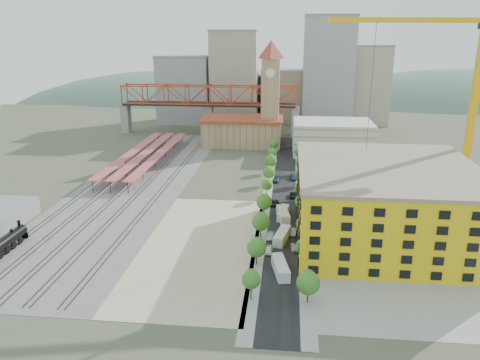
# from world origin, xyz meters

# --- Properties ---
(ground) EXTENTS (400.00, 400.00, 0.00)m
(ground) POSITION_xyz_m (0.00, 0.00, 0.00)
(ground) COLOR #474C38
(ground) RESTS_ON ground
(ballast_strip) EXTENTS (36.00, 165.00, 0.06)m
(ballast_strip) POSITION_xyz_m (-36.00, 17.50, 0.03)
(ballast_strip) COLOR #605E59
(ballast_strip) RESTS_ON ground
(dirt_lot) EXTENTS (28.00, 67.00, 0.06)m
(dirt_lot) POSITION_xyz_m (-4.00, -31.50, 0.03)
(dirt_lot) COLOR tan
(dirt_lot) RESTS_ON ground
(street_asphalt) EXTENTS (12.00, 170.00, 0.06)m
(street_asphalt) POSITION_xyz_m (16.00, 15.00, 0.03)
(street_asphalt) COLOR black
(street_asphalt) RESTS_ON ground
(sidewalk_west) EXTENTS (3.00, 170.00, 0.04)m
(sidewalk_west) POSITION_xyz_m (10.50, 15.00, 0.02)
(sidewalk_west) COLOR gray
(sidewalk_west) RESTS_ON ground
(sidewalk_east) EXTENTS (3.00, 170.00, 0.04)m
(sidewalk_east) POSITION_xyz_m (21.50, 15.00, 0.02)
(sidewalk_east) COLOR gray
(sidewalk_east) RESTS_ON ground
(construction_pad) EXTENTS (50.00, 90.00, 0.06)m
(construction_pad) POSITION_xyz_m (45.00, -20.00, 0.03)
(construction_pad) COLOR gray
(construction_pad) RESTS_ON ground
(rail_tracks) EXTENTS (26.56, 160.00, 0.18)m
(rail_tracks) POSITION_xyz_m (-37.80, 17.50, 0.15)
(rail_tracks) COLOR #382B23
(rail_tracks) RESTS_ON ground
(platform_canopies) EXTENTS (16.00, 80.00, 4.12)m
(platform_canopies) POSITION_xyz_m (-41.00, 45.00, 3.99)
(platform_canopies) COLOR #C5514C
(platform_canopies) RESTS_ON ground
(station_hall) EXTENTS (38.00, 24.00, 13.10)m
(station_hall) POSITION_xyz_m (-5.00, 82.00, 6.67)
(station_hall) COLOR tan
(station_hall) RESTS_ON ground
(clock_tower) EXTENTS (12.00, 12.00, 52.00)m
(clock_tower) POSITION_xyz_m (8.00, 79.99, 28.70)
(clock_tower) COLOR tan
(clock_tower) RESTS_ON ground
(parking_garage) EXTENTS (34.00, 26.00, 14.00)m
(parking_garage) POSITION_xyz_m (36.00, 70.00, 7.00)
(parking_garage) COLOR silver
(parking_garage) RESTS_ON ground
(truss_bridge) EXTENTS (94.00, 9.60, 25.60)m
(truss_bridge) POSITION_xyz_m (-25.00, 105.00, 18.86)
(truss_bridge) COLOR gray
(truss_bridge) RESTS_ON ground
(construction_building) EXTENTS (44.60, 50.60, 18.80)m
(construction_building) POSITION_xyz_m (42.00, -20.00, 9.41)
(construction_building) COLOR yellow
(construction_building) RESTS_ON ground
(street_trees) EXTENTS (15.40, 124.40, 8.00)m
(street_trees) POSITION_xyz_m (16.00, 5.00, 0.00)
(street_trees) COLOR #3B6F21
(street_trees) RESTS_ON ground
(skyline) EXTENTS (133.00, 46.00, 60.00)m
(skyline) POSITION_xyz_m (7.47, 142.31, 22.81)
(skyline) COLOR #9EA0A3
(skyline) RESTS_ON ground
(distant_hills) EXTENTS (647.00, 264.00, 227.00)m
(distant_hills) POSITION_xyz_m (45.28, 260.00, -79.54)
(distant_hills) COLOR #4C6B59
(distant_hills) RESTS_ON ground
(tower_crane) EXTENTS (58.04, 14.36, 62.90)m
(tower_crane) POSITION_xyz_m (64.82, 2.21, 38.82)
(tower_crane) COLOR #FFB310
(tower_crane) RESTS_ON ground
(site_trailer_a) EXTENTS (4.45, 9.98, 2.65)m
(site_trailer_a) POSITION_xyz_m (16.00, -43.56, 1.32)
(site_trailer_a) COLOR silver
(site_trailer_a) RESTS_ON ground
(site_trailer_b) EXTENTS (4.55, 9.93, 2.63)m
(site_trailer_b) POSITION_xyz_m (16.00, -26.59, 1.32)
(site_trailer_b) COLOR silver
(site_trailer_b) RESTS_ON ground
(site_trailer_c) EXTENTS (4.22, 10.07, 2.68)m
(site_trailer_c) POSITION_xyz_m (16.00, -11.85, 1.34)
(site_trailer_c) COLOR silver
(site_trailer_c) RESTS_ON ground
(site_trailer_d) EXTENTS (3.40, 9.14, 2.44)m
(site_trailer_d) POSITION_xyz_m (16.00, -10.17, 1.22)
(site_trailer_d) COLOR silver
(site_trailer_d) RESTS_ON ground
(car_0) EXTENTS (1.97, 4.35, 1.45)m
(car_0) POSITION_xyz_m (13.00, -33.76, 0.72)
(car_0) COLOR white
(car_0) RESTS_ON ground
(car_1) EXTENTS (2.17, 4.64, 1.47)m
(car_1) POSITION_xyz_m (13.00, -25.41, 0.74)
(car_1) COLOR #9A9B9F
(car_1) RESTS_ON ground
(car_2) EXTENTS (3.01, 5.20, 1.36)m
(car_2) POSITION_xyz_m (13.00, -0.63, 0.68)
(car_2) COLOR black
(car_2) RESTS_ON ground
(car_3) EXTENTS (2.78, 5.71, 1.60)m
(car_3) POSITION_xyz_m (13.00, 23.88, 0.80)
(car_3) COLOR navy
(car_3) RESTS_ON ground
(car_4) EXTENTS (2.17, 4.24, 1.38)m
(car_4) POSITION_xyz_m (19.00, -31.63, 0.69)
(car_4) COLOR #BBBBBB
(car_4) RESTS_ON ground
(car_5) EXTENTS (1.95, 4.33, 1.38)m
(car_5) POSITION_xyz_m (19.00, -22.34, 0.69)
(car_5) COLOR #A2A2A7
(car_5) RESTS_ON ground
(car_6) EXTENTS (2.57, 5.17, 1.41)m
(car_6) POSITION_xyz_m (19.00, 7.38, 0.70)
(car_6) COLOR black
(car_6) RESTS_ON ground
(car_7) EXTENTS (2.78, 5.33, 1.47)m
(car_7) POSITION_xyz_m (19.00, 26.82, 0.74)
(car_7) COLOR navy
(car_7) RESTS_ON ground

